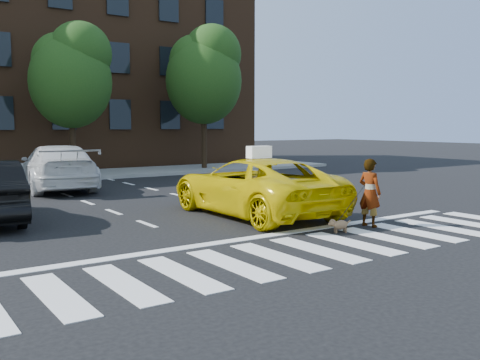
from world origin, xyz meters
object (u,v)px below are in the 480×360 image
object	(u,v)px
white_suv	(57,167)
woman	(370,193)
tree_right	(204,71)
dog	(339,225)
tree_mid	(71,71)
taxi	(255,186)

from	to	relation	value
white_suv	woman	size ratio (longest dim) A/B	3.54
tree_right	white_suv	world-z (taller)	tree_right
white_suv	dog	size ratio (longest dim) A/B	10.89
tree_mid	taxi	bearing A→B (deg)	-86.18
tree_right	taxi	bearing A→B (deg)	-115.30
tree_mid	tree_right	size ratio (longest dim) A/B	0.92
taxi	white_suv	xyz separation A→B (m)	(-2.80, 8.81, 0.06)
tree_mid	dog	bearing A→B (deg)	-86.35
taxi	white_suv	bearing A→B (deg)	-71.71
tree_mid	woman	bearing A→B (deg)	-82.27
woman	dog	size ratio (longest dim) A/B	3.08
dog	white_suv	bearing A→B (deg)	125.29
taxi	woman	bearing A→B (deg)	114.53
tree_right	dog	distance (m)	17.84
dog	taxi	bearing A→B (deg)	114.22
tree_mid	dog	world-z (taller)	tree_mid
woman	taxi	bearing A→B (deg)	17.70
white_suv	woman	xyz separation A→B (m)	(4.09, -11.73, -0.02)
tree_mid	white_suv	size ratio (longest dim) A/B	1.22
tree_mid	white_suv	distance (m)	6.10
tree_right	white_suv	size ratio (longest dim) A/B	1.33
woman	white_suv	bearing A→B (deg)	13.06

